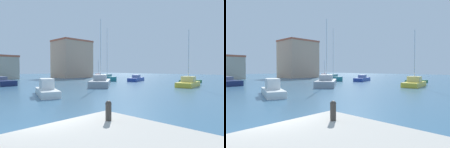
{
  "view_description": "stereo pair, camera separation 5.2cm",
  "coord_description": "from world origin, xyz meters",
  "views": [
    {
      "loc": [
        -3.1,
        -6.28,
        2.68
      ],
      "look_at": [
        22.52,
        18.14,
        1.75
      ],
      "focal_mm": 29.84,
      "sensor_mm": 36.0,
      "label": 1
    },
    {
      "loc": [
        -3.07,
        -6.32,
        2.68
      ],
      "look_at": [
        22.52,
        18.14,
        1.75
      ],
      "focal_mm": 29.84,
      "sensor_mm": 36.0,
      "label": 2
    }
  ],
  "objects": [
    {
      "name": "water",
      "position": [
        15.0,
        20.0,
        0.0
      ],
      "size": [
        160.0,
        160.0,
        0.0
      ],
      "primitive_type": "plane",
      "color": "#38607F",
      "rests_on": "ground"
    },
    {
      "name": "mooring_bollard",
      "position": [
        1.06,
        -2.16,
        1.39
      ],
      "size": [
        0.2,
        0.2,
        0.64
      ],
      "color": "#38332D",
      "rests_on": "pier_quay"
    },
    {
      "name": "sailboat_grey_far_left",
      "position": [
        17.06,
        15.46,
        0.66
      ],
      "size": [
        8.19,
        7.77,
        10.63
      ],
      "color": "gray",
      "rests_on": "water"
    },
    {
      "name": "sailboat_red_near_pier",
      "position": [
        32.43,
        33.04,
        0.54
      ],
      "size": [
        4.44,
        2.94,
        5.09
      ],
      "color": "#B22823",
      "rests_on": "water"
    },
    {
      "name": "motorboat_green_inner_mooring",
      "position": [
        33.86,
        7.77,
        0.42
      ],
      "size": [
        4.63,
        3.23,
        1.2
      ],
      "color": "#28703D",
      "rests_on": "water"
    },
    {
      "name": "motorboat_blue_outer_mooring",
      "position": [
        30.63,
        18.41,
        0.5
      ],
      "size": [
        6.7,
        3.93,
        1.41
      ],
      "color": "#233D93",
      "rests_on": "water"
    },
    {
      "name": "sailboat_yellow_center_channel",
      "position": [
        25.9,
        5.0,
        0.55
      ],
      "size": [
        6.71,
        3.12,
        8.76
      ],
      "color": "gold",
      "rests_on": "water"
    },
    {
      "name": "motorboat_white_behind_lamppost",
      "position": [
        5.98,
        11.59,
        0.59
      ],
      "size": [
        3.49,
        5.98,
        1.72
      ],
      "color": "white",
      "rests_on": "water"
    },
    {
      "name": "sailboat_teal_distant_east",
      "position": [
        27.59,
        24.56,
        0.65
      ],
      "size": [
        5.05,
        7.53,
        12.22
      ],
      "color": "#1E707A",
      "rests_on": "water"
    },
    {
      "name": "yacht_club",
      "position": [
        31.47,
        44.5,
        5.93
      ],
      "size": [
        10.53,
        9.08,
        11.84
      ],
      "color": "tan",
      "rests_on": "ground"
    }
  ]
}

